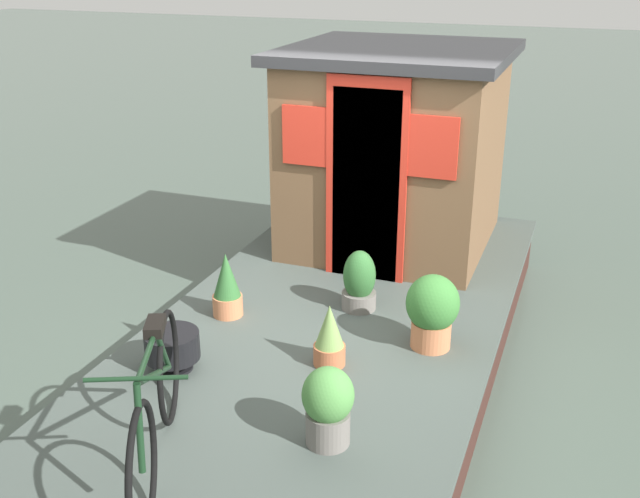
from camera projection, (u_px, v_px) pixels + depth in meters
name	position (u px, v px, depth m)	size (l,w,h in m)	color
ground_plane	(329.00, 376.00, 6.14)	(60.00, 60.00, 0.00)	#47564C
houseboat_deck	(329.00, 349.00, 6.04)	(5.97, 2.64, 0.51)	#424C47
houseboat_cabin	(396.00, 147.00, 7.20)	(2.08, 2.04, 1.92)	brown
bicycle	(156.00, 408.00, 4.14)	(1.58, 0.77, 0.86)	black
potted_plant_rosemary	(329.00, 336.00, 5.26)	(0.23, 0.23, 0.47)	#B2603D
potted_plant_succulent	(359.00, 282.00, 6.07)	(0.28, 0.28, 0.51)	slate
potted_plant_ivy	(328.00, 405.00, 4.40)	(0.31, 0.31, 0.51)	slate
potted_plant_mint	(227.00, 286.00, 5.95)	(0.24, 0.24, 0.54)	#C6754C
potted_plant_basil	(432.00, 310.00, 5.46)	(0.39, 0.39, 0.57)	#C6754C
charcoal_grill	(172.00, 346.00, 5.21)	(0.39, 0.39, 0.28)	black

